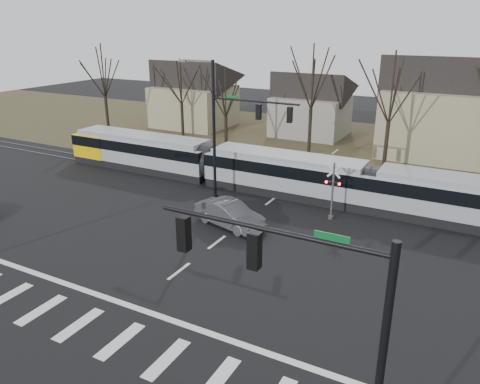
% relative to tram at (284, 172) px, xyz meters
% --- Properties ---
extents(ground, '(140.00, 140.00, 0.00)m').
position_rel_tram_xyz_m(ground, '(-0.12, -16.00, -1.72)').
color(ground, black).
extents(grass_verge, '(140.00, 28.00, 0.01)m').
position_rel_tram_xyz_m(grass_verge, '(-0.12, 16.00, -1.72)').
color(grass_verge, '#38331E').
rests_on(grass_verge, ground).
extents(crosswalk, '(27.00, 2.60, 0.01)m').
position_rel_tram_xyz_m(crosswalk, '(-0.12, -20.00, -1.72)').
color(crosswalk, silver).
rests_on(crosswalk, ground).
extents(stop_line, '(28.00, 0.35, 0.01)m').
position_rel_tram_xyz_m(stop_line, '(-0.12, -17.80, -1.72)').
color(stop_line, silver).
rests_on(stop_line, ground).
extents(lane_dashes, '(0.18, 30.00, 0.01)m').
position_rel_tram_xyz_m(lane_dashes, '(-0.12, -0.00, -1.72)').
color(lane_dashes, silver).
rests_on(lane_dashes, ground).
extents(rail_pair, '(90.00, 1.52, 0.06)m').
position_rel_tram_xyz_m(rail_pair, '(-0.12, -0.20, -1.69)').
color(rail_pair, '#59595E').
rests_on(rail_pair, ground).
extents(tram, '(41.76, 3.10, 3.17)m').
position_rel_tram_xyz_m(tram, '(0.00, 0.00, 0.00)').
color(tram, gray).
rests_on(tram, ground).
extents(sedan, '(4.27, 5.95, 1.67)m').
position_rel_tram_xyz_m(sedan, '(-0.61, -7.51, -0.89)').
color(sedan, '#434349').
rests_on(sedan, ground).
extents(signal_pole_near_right, '(6.72, 0.44, 8.00)m').
position_rel_tram_xyz_m(signal_pole_near_right, '(9.99, -22.00, 3.44)').
color(signal_pole_near_right, black).
rests_on(signal_pole_near_right, ground).
extents(signal_pole_far, '(9.28, 0.44, 10.20)m').
position_rel_tram_xyz_m(signal_pole_far, '(-2.53, -3.50, 3.97)').
color(signal_pole_far, black).
rests_on(signal_pole_far, ground).
extents(rail_crossing_signal, '(1.08, 0.36, 4.00)m').
position_rel_tram_xyz_m(rail_crossing_signal, '(4.88, -3.21, 0.16)').
color(rail_crossing_signal, '#59595B').
rests_on(rail_crossing_signal, ground).
extents(tree_row, '(59.20, 7.20, 10.00)m').
position_rel_tram_xyz_m(tree_row, '(1.88, 10.00, 3.28)').
color(tree_row, black).
rests_on(tree_row, ground).
extents(house_a, '(9.72, 8.64, 8.60)m').
position_rel_tram_xyz_m(house_a, '(-20.12, 18.00, 2.74)').
color(house_a, gray).
rests_on(house_a, ground).
extents(house_b, '(8.64, 7.56, 7.65)m').
position_rel_tram_xyz_m(house_b, '(-5.12, 20.00, 2.24)').
color(house_b, gray).
rests_on(house_b, ground).
extents(house_c, '(10.80, 8.64, 10.10)m').
position_rel_tram_xyz_m(house_c, '(8.88, 17.00, 3.51)').
color(house_c, gray).
rests_on(house_c, ground).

